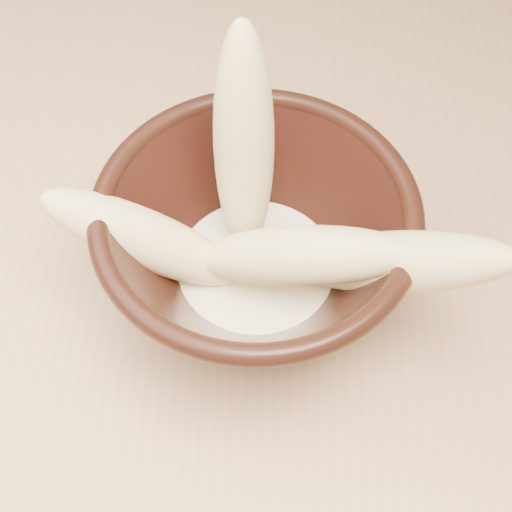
{
  "coord_description": "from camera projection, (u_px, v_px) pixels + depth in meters",
  "views": [
    {
      "loc": [
        -0.02,
        -0.37,
        1.25
      ],
      "look_at": [
        -0.03,
        -0.09,
        0.81
      ],
      "focal_mm": 50.0,
      "sensor_mm": 36.0,
      "label": 1
    }
  ],
  "objects": [
    {
      "name": "bowl",
      "position": [
        256.0,
        248.0,
        0.51
      ],
      "size": [
        0.22,
        0.22,
        0.12
      ],
      "rotation": [
        0.0,
        0.0,
        0.38
      ],
      "color": "black",
      "rests_on": "table"
    },
    {
      "name": "milk_puddle",
      "position": [
        256.0,
        270.0,
        0.54
      ],
      "size": [
        0.13,
        0.13,
        0.02
      ],
      "primitive_type": "cylinder",
      "color": "#FFF4CD",
      "rests_on": "bowl"
    },
    {
      "name": "banana_upright",
      "position": [
        244.0,
        147.0,
        0.48
      ],
      "size": [
        0.05,
        0.09,
        0.19
      ],
      "primitive_type": "ellipsoid",
      "rotation": [
        0.27,
        0.0,
        3.19
      ],
      "color": "#EACA8A",
      "rests_on": "bowl"
    },
    {
      "name": "banana_across",
      "position": [
        299.0,
        256.0,
        0.48
      ],
      "size": [
        0.17,
        0.07,
        0.09
      ],
      "primitive_type": "ellipsoid",
      "rotation": [
        1.21,
        0.0,
        1.39
      ],
      "color": "#EACA8A",
      "rests_on": "bowl"
    },
    {
      "name": "banana_left",
      "position": [
        147.0,
        239.0,
        0.49
      ],
      "size": [
        0.15,
        0.05,
        0.12
      ],
      "primitive_type": "ellipsoid",
      "rotation": [
        1.0,
        0.0,
        -1.62
      ],
      "color": "#EACA8A",
      "rests_on": "bowl"
    },
    {
      "name": "table",
      "position": [
        293.0,
        258.0,
        0.68
      ],
      "size": [
        1.2,
        0.8,
        0.75
      ],
      "color": "tan",
      "rests_on": "ground"
    },
    {
      "name": "banana_right",
      "position": [
        389.0,
        262.0,
        0.47
      ],
      "size": [
        0.17,
        0.11,
        0.14
      ],
      "primitive_type": "ellipsoid",
      "rotation": [
        0.93,
        0.0,
        1.15
      ],
      "color": "#EACA8A",
      "rests_on": "bowl"
    }
  ]
}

